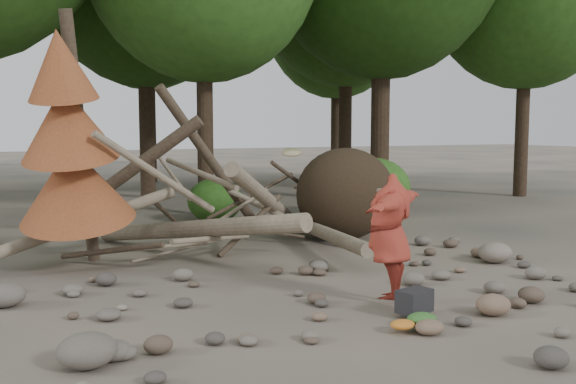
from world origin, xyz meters
name	(u,v)px	position (x,y,z in m)	size (l,w,h in m)	color
ground	(336,301)	(0.00, 0.00, 0.00)	(120.00, 120.00, 0.00)	#514C44
deadfall_pile	(323,197)	(2.02, 4.24, 0.95)	(8.55, 5.24, 3.30)	#332619
dead_conifer	(70,146)	(-3.12, 3.37, 2.11)	(2.06, 2.16, 4.35)	#4C3F30
bush_mid	(215,200)	(0.80, 7.80, 0.56)	(1.40, 1.40, 1.12)	#2B5A1A
bush_right	(373,187)	(5.00, 7.00, 0.80)	(2.00, 2.00, 1.60)	#366A21
frisbee_thrower	(390,236)	(0.61, -0.40, 0.94)	(2.37, 1.82, 2.08)	maroon
backpack	(414,305)	(0.57, -1.05, 0.15)	(0.44, 0.30, 0.30)	black
cloth_green	(422,323)	(0.36, -1.49, 0.07)	(0.38, 0.31, 0.14)	#326428
cloth_orange	(403,329)	(0.04, -1.54, 0.06)	(0.31, 0.25, 0.11)	#C26F21
boulder_front_left	(87,351)	(-3.49, -1.13, 0.18)	(0.60, 0.54, 0.36)	#625A51
boulder_front_right	(493,305)	(1.53, -1.42, 0.14)	(0.46, 0.42, 0.28)	#7A604C
boulder_mid_right	(495,252)	(3.83, 1.06, 0.19)	(0.62, 0.56, 0.37)	gray
boulder_mid_left	(5,295)	(-4.21, 1.62, 0.17)	(0.55, 0.50, 0.33)	#645C54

